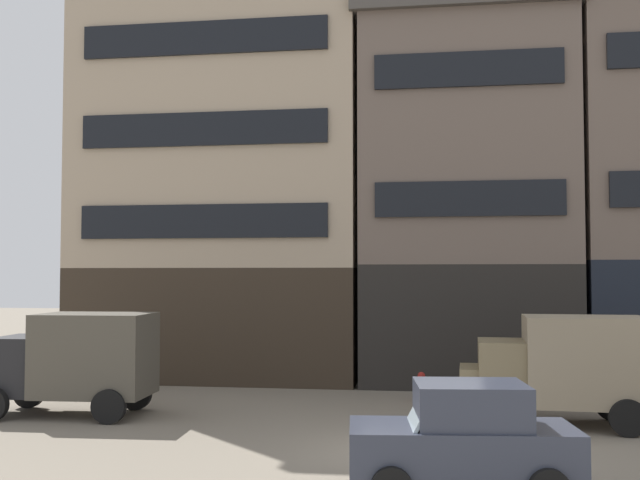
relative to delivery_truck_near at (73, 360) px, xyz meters
The scene contains 7 objects.
ground_plane 9.45m from the delivery_truck_near, 18.21° to the right, with size 120.00×120.00×0.00m, color slate.
building_far_left 10.91m from the delivery_truck_near, 77.71° to the left, with size 10.35×6.71×16.47m.
building_center_left 14.15m from the delivery_truck_near, 38.73° to the left, with size 7.44×6.71×12.57m.
delivery_truck_near is the anchor object (origin of this frame).
delivery_truck_far 12.20m from the delivery_truck_near, ahead, with size 4.43×2.32×2.62m.
sedan_dark 11.12m from the delivery_truck_near, 29.93° to the right, with size 3.84×2.15×1.83m.
fire_hydrant_curbside 9.58m from the delivery_truck_near, 21.36° to the left, with size 0.24×0.24×0.83m.
Camera 1 is at (0.15, -15.18, 3.62)m, focal length 41.58 mm.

